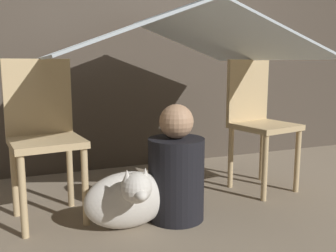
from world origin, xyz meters
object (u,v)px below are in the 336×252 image
(chair_right, at_px, (258,118))
(person_front, at_px, (176,172))
(dog, at_px, (128,198))
(chair_left, at_px, (44,131))

(chair_right, relative_size, person_front, 1.37)
(chair_right, distance_m, person_front, 0.82)
(person_front, bearing_deg, dog, -171.14)
(chair_right, height_order, dog, chair_right)
(chair_left, bearing_deg, chair_right, -7.51)
(chair_left, relative_size, chair_right, 1.00)
(person_front, xyz_separation_m, dog, (-0.29, -0.04, -0.10))
(chair_right, bearing_deg, dog, -172.89)
(chair_right, relative_size, dog, 1.94)
(chair_left, height_order, chair_right, same)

